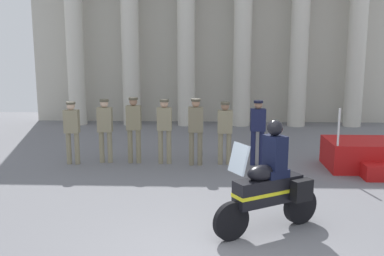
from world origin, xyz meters
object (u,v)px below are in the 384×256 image
at_px(officer_in_row_0, 72,128).
at_px(officer_in_row_3, 165,126).
at_px(officer_in_row_4, 196,126).
at_px(officer_in_row_2, 134,125).
at_px(officer_in_row_1, 105,126).
at_px(reviewing_stand, 382,156).
at_px(officer_in_row_5, 225,128).
at_px(motorcycle_with_rider, 272,185).
at_px(officer_in_row_6, 258,127).

relative_size(officer_in_row_0, officer_in_row_3, 0.97).
bearing_deg(officer_in_row_4, officer_in_row_2, -6.03).
height_order(officer_in_row_2, officer_in_row_3, officer_in_row_2).
bearing_deg(officer_in_row_0, officer_in_row_1, -167.49).
distance_m(reviewing_stand, officer_in_row_3, 5.57).
bearing_deg(officer_in_row_4, reviewing_stand, 176.78).
height_order(officer_in_row_2, officer_in_row_5, officer_in_row_2).
bearing_deg(officer_in_row_3, motorcycle_with_rider, 117.12).
relative_size(officer_in_row_0, officer_in_row_5, 1.00).
xyz_separation_m(officer_in_row_0, officer_in_row_2, (1.59, 0.17, 0.06)).
height_order(officer_in_row_5, motorcycle_with_rider, motorcycle_with_rider).
bearing_deg(officer_in_row_1, officer_in_row_0, 12.51).
xyz_separation_m(officer_in_row_3, officer_in_row_4, (0.82, -0.12, 0.02)).
bearing_deg(officer_in_row_1, motorcycle_with_rider, 131.01).
xyz_separation_m(officer_in_row_0, officer_in_row_6, (4.82, 0.07, 0.03)).
distance_m(reviewing_stand, officer_in_row_0, 7.95).
bearing_deg(officer_in_row_2, officer_in_row_4, 173.97).
xyz_separation_m(officer_in_row_1, officer_in_row_4, (2.40, -0.18, 0.03)).
xyz_separation_m(officer_in_row_0, motorcycle_with_rider, (4.61, -4.10, -0.18)).
xyz_separation_m(officer_in_row_0, officer_in_row_4, (3.22, 0.01, 0.05)).
bearing_deg(officer_in_row_5, officer_in_row_4, 7.91).
height_order(reviewing_stand, officer_in_row_4, officer_in_row_4).
bearing_deg(officer_in_row_1, officer_in_row_5, 178.31).
relative_size(officer_in_row_1, officer_in_row_4, 0.97).
height_order(officer_in_row_5, officer_in_row_6, officer_in_row_6).
height_order(officer_in_row_4, officer_in_row_5, officer_in_row_4).
distance_m(officer_in_row_5, officer_in_row_6, 0.85).
height_order(officer_in_row_4, officer_in_row_6, officer_in_row_4).
xyz_separation_m(officer_in_row_4, officer_in_row_6, (1.60, 0.06, -0.02)).
relative_size(reviewing_stand, officer_in_row_4, 1.56).
height_order(officer_in_row_0, officer_in_row_5, officer_in_row_0).
xyz_separation_m(officer_in_row_3, officer_in_row_6, (2.42, -0.07, -0.00)).
relative_size(officer_in_row_5, officer_in_row_6, 0.97).
bearing_deg(officer_in_row_5, officer_in_row_3, -0.82).
distance_m(reviewing_stand, officer_in_row_5, 4.01).
distance_m(officer_in_row_3, motorcycle_with_rider, 4.77).
height_order(officer_in_row_3, officer_in_row_4, officer_in_row_4).
bearing_deg(officer_in_row_4, officer_in_row_1, -4.71).
distance_m(officer_in_row_0, officer_in_row_2, 1.60).
xyz_separation_m(officer_in_row_3, officer_in_row_5, (1.57, -0.01, -0.04)).
height_order(officer_in_row_0, officer_in_row_6, officer_in_row_6).
bearing_deg(motorcycle_with_rider, reviewing_stand, -161.25).
xyz_separation_m(officer_in_row_2, officer_in_row_6, (3.23, -0.10, -0.03)).
height_order(officer_in_row_0, motorcycle_with_rider, motorcycle_with_rider).
bearing_deg(officer_in_row_3, officer_in_row_5, 179.18).
bearing_deg(motorcycle_with_rider, officer_in_row_4, -102.12).
xyz_separation_m(reviewing_stand, officer_in_row_4, (-4.70, 0.23, 0.68)).
distance_m(officer_in_row_3, officer_in_row_5, 1.57).
bearing_deg(reviewing_stand, officer_in_row_6, 174.78).
bearing_deg(motorcycle_with_rider, officer_in_row_2, -85.51).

